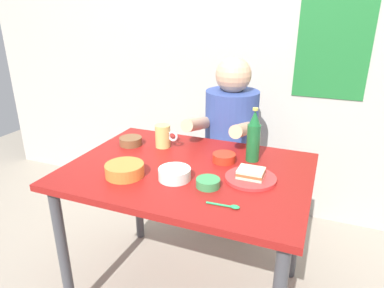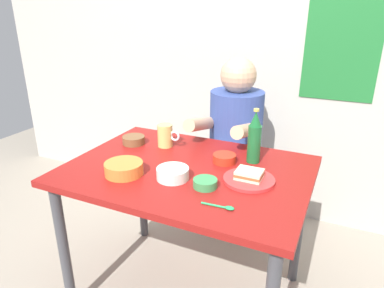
% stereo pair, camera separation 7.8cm
% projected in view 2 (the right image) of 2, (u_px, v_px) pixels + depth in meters
% --- Properties ---
extents(wall_back, '(4.40, 0.09, 2.60)m').
position_uv_depth(wall_back, '(256.00, 29.00, 2.28)').
color(wall_back, '#ADA89E').
rests_on(wall_back, ground).
extents(dining_table, '(1.10, 0.80, 0.74)m').
position_uv_depth(dining_table, '(188.00, 186.00, 1.63)').
color(dining_table, maroon).
rests_on(dining_table, ground).
extents(stool, '(0.34, 0.34, 0.45)m').
position_uv_depth(stool, '(233.00, 185.00, 2.26)').
color(stool, '#4C4C51').
rests_on(stool, ground).
extents(person_seated, '(0.33, 0.56, 0.72)m').
position_uv_depth(person_seated, '(235.00, 125.00, 2.10)').
color(person_seated, '#33478C').
rests_on(person_seated, stool).
extents(plate_orange, '(0.22, 0.22, 0.01)m').
position_uv_depth(plate_orange, '(249.00, 180.00, 1.47)').
color(plate_orange, red).
rests_on(plate_orange, dining_table).
extents(sandwich, '(0.11, 0.09, 0.04)m').
position_uv_depth(sandwich, '(249.00, 174.00, 1.46)').
color(sandwich, beige).
rests_on(sandwich, plate_orange).
extents(beer_mug, '(0.13, 0.08, 0.12)m').
position_uv_depth(beer_mug, '(166.00, 136.00, 1.82)').
color(beer_mug, '#D1BC66').
rests_on(beer_mug, dining_table).
extents(beer_bottle, '(0.06, 0.06, 0.26)m').
position_uv_depth(beer_bottle, '(254.00, 138.00, 1.62)').
color(beer_bottle, '#19602D').
rests_on(beer_bottle, dining_table).
extents(rice_bowl_white, '(0.14, 0.14, 0.05)m').
position_uv_depth(rice_bowl_white, '(173.00, 173.00, 1.48)').
color(rice_bowl_white, silver).
rests_on(rice_bowl_white, dining_table).
extents(soup_bowl_orange, '(0.17, 0.17, 0.05)m').
position_uv_depth(soup_bowl_orange, '(124.00, 168.00, 1.52)').
color(soup_bowl_orange, orange).
rests_on(soup_bowl_orange, dining_table).
extents(sauce_bowl_chili, '(0.11, 0.11, 0.04)m').
position_uv_depth(sauce_bowl_chili, '(224.00, 158.00, 1.64)').
color(sauce_bowl_chili, red).
rests_on(sauce_bowl_chili, dining_table).
extents(dip_bowl_green, '(0.10, 0.10, 0.03)m').
position_uv_depth(dip_bowl_green, '(205.00, 183.00, 1.42)').
color(dip_bowl_green, '#388C4C').
rests_on(dip_bowl_green, dining_table).
extents(condiment_bowl_brown, '(0.12, 0.12, 0.04)m').
position_uv_depth(condiment_bowl_brown, '(134.00, 140.00, 1.87)').
color(condiment_bowl_brown, brown).
rests_on(condiment_bowl_brown, dining_table).
extents(spoon, '(0.13, 0.02, 0.01)m').
position_uv_depth(spoon, '(224.00, 207.00, 1.27)').
color(spoon, '#26A559').
rests_on(spoon, dining_table).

